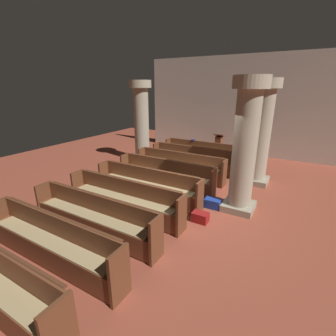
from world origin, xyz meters
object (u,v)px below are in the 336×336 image
(pew_row_2, at_px, (180,165))
(pillar_aisle_rear, at_px, (245,145))
(pew_row_3, at_px, (165,173))
(pew_row_6, at_px, (93,215))
(pew_row_5, at_px, (124,197))
(pillar_far_side, at_px, (141,121))
(pew_row_4, at_px, (147,184))
(pew_row_7, at_px, (51,240))
(pew_row_1, at_px, (192,158))
(hymn_book, at_px, (193,140))
(pew_row_0, at_px, (202,152))
(kneeler_box_red, at_px, (200,217))
(kneeler_box_blue, at_px, (213,203))
(lectern, at_px, (218,147))
(pillar_aisle_side, at_px, (261,131))

(pew_row_2, bearing_deg, pillar_aisle_rear, -28.39)
(pew_row_3, height_order, pew_row_6, same)
(pew_row_5, relative_size, pillar_far_side, 0.98)
(pew_row_4, distance_m, pew_row_7, 3.08)
(pew_row_1, distance_m, hymn_book, 1.39)
(pew_row_4, bearing_deg, pew_row_6, -90.00)
(pew_row_4, xyz_separation_m, pew_row_7, (0.00, -3.08, 0.00))
(pew_row_0, xyz_separation_m, pillar_aisle_rear, (2.46, -3.38, 1.27))
(kneeler_box_red, bearing_deg, pew_row_3, 142.30)
(pew_row_1, xyz_separation_m, pew_row_7, (0.00, -6.16, 0.00))
(pew_row_2, height_order, pew_row_6, same)
(pew_row_1, distance_m, pew_row_5, 4.11)
(pew_row_1, bearing_deg, pillar_aisle_rear, -43.75)
(pew_row_3, height_order, pew_row_7, same)
(pillar_far_side, bearing_deg, pew_row_5, -59.92)
(pew_row_1, distance_m, kneeler_box_blue, 3.20)
(hymn_book, xyz_separation_m, kneeler_box_red, (2.32, -4.67, -0.80))
(pillar_far_side, distance_m, kneeler_box_blue, 5.27)
(pew_row_7, bearing_deg, pew_row_1, 90.00)
(lectern, relative_size, kneeler_box_red, 2.80)
(pew_row_3, bearing_deg, pew_row_2, 90.00)
(pew_row_5, distance_m, pew_row_6, 1.03)
(pew_row_3, xyz_separation_m, kneeler_box_blue, (1.82, -0.56, -0.37))
(pillar_aisle_side, bearing_deg, pew_row_4, -130.02)
(pew_row_3, xyz_separation_m, pew_row_6, (0.00, -3.08, 0.00))
(pew_row_4, xyz_separation_m, lectern, (0.29, 5.44, -0.04))
(pew_row_7, xyz_separation_m, kneeler_box_blue, (1.82, 3.55, -0.37))
(kneeler_box_red, bearing_deg, pew_row_7, -123.78)
(pew_row_3, bearing_deg, pew_row_6, -90.00)
(pew_row_4, xyz_separation_m, kneeler_box_red, (1.81, -0.37, -0.37))
(pillar_far_side, bearing_deg, pew_row_0, 21.87)
(lectern, bearing_deg, pillar_aisle_rear, -65.24)
(hymn_book, distance_m, kneeler_box_blue, 4.55)
(pillar_aisle_rear, bearing_deg, pew_row_4, -163.65)
(lectern, bearing_deg, pew_row_0, -102.12)
(lectern, distance_m, kneeler_box_red, 6.02)
(pillar_aisle_rear, bearing_deg, lectern, 114.76)
(pew_row_6, height_order, pillar_aisle_side, pillar_aisle_side)
(pillar_far_side, bearing_deg, pillar_aisle_rear, -26.36)
(lectern, relative_size, kneeler_box_blue, 2.49)
(pew_row_3, xyz_separation_m, pew_row_7, (0.00, -4.11, 0.00))
(pillar_aisle_side, bearing_deg, pillar_aisle_rear, -90.00)
(pew_row_2, distance_m, pillar_far_side, 2.94)
(pew_row_4, relative_size, pew_row_5, 1.00)
(pillar_aisle_side, distance_m, pillar_far_side, 4.88)
(pew_row_7, relative_size, pillar_far_side, 0.98)
(pew_row_7, bearing_deg, pew_row_6, 90.00)
(pew_row_4, relative_size, pew_row_6, 1.00)
(pew_row_2, bearing_deg, pillar_aisle_side, 19.64)
(pew_row_3, distance_m, pillar_aisle_side, 3.36)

